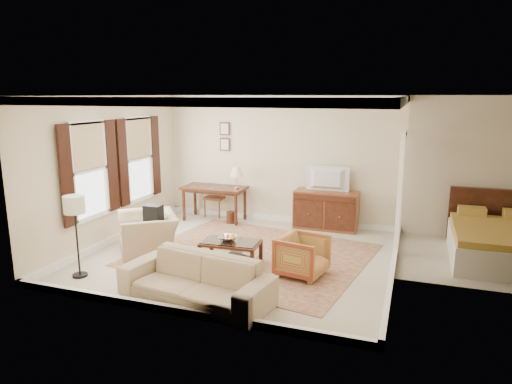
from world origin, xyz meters
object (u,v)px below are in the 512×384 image
Objects in this scene: writing_desk at (214,191)px; sofa at (196,272)px; coffee_table at (231,247)px; striped_armchair at (302,254)px; tv at (327,171)px; club_armchair at (148,227)px; sideboard at (326,210)px.

sofa is (1.54, -4.03, -0.26)m from writing_desk.
coffee_table is 1.30m from striped_armchair.
sofa is (-1.21, -1.43, 0.06)m from striped_armchair.
tv reaches higher than sofa.
writing_desk is 2.50m from club_armchair.
tv reaches higher than club_armchair.
sideboard is 1.34× the size of coffee_table.
sofa is (0.08, -1.51, 0.11)m from coffee_table.
sofa is (-1.07, -4.18, -0.86)m from tv.
club_armchair is at bearing 99.06° from striped_armchair.
striped_armchair is 1.88m from sofa.
club_armchair is at bearing -136.75° from sideboard.
striped_armchair is at bearing 93.01° from tv.
tv is 3.06m from coffee_table.
sideboard is 3.88m from club_armchair.
tv is at bearing 14.19° from striped_armchair.
sideboard is at bearing 85.19° from sofa.
sideboard is at bearing 94.64° from club_armchair.
club_armchair reaches higher than sideboard.
club_armchair is (-1.67, 0.03, 0.18)m from coffee_table.
club_armchair is (-2.97, 0.11, 0.13)m from striped_armchair.
coffee_table is 1.38× the size of striped_armchair.
sideboard is 1.55× the size of tv.
writing_desk is 2.93m from coffee_table.
coffee_table is (1.45, -2.52, -0.37)m from writing_desk.
sideboard reaches higher than writing_desk.
sofa is at bearing 75.64° from tv.
tv is at bearing 3.33° from writing_desk.
writing_desk is 4.32m from sofa.
striped_armchair is at bearing -43.34° from writing_desk.
writing_desk is 2.68m from tv.
sideboard is at bearing 66.79° from coffee_table.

